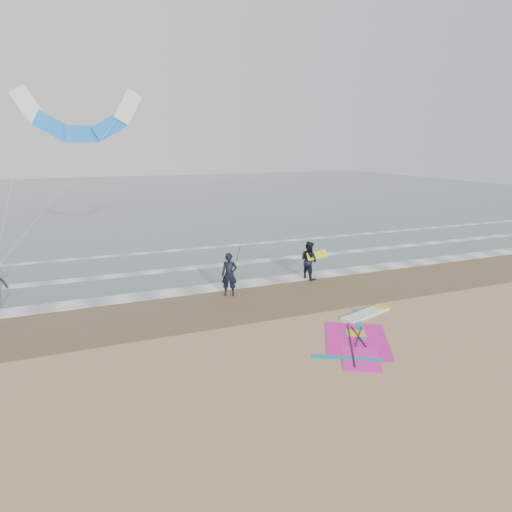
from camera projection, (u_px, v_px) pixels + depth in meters
name	position (u px, v px, depth m)	size (l,w,h in m)	color
ground	(351.00, 352.00, 14.74)	(120.00, 120.00, 0.00)	tan
sea_water	(135.00, 197.00, 57.78)	(120.00, 80.00, 0.02)	#47605E
wet_sand_band	(274.00, 297.00, 20.12)	(120.00, 5.00, 0.01)	brown
foam_waterline	(239.00, 271.00, 24.10)	(120.00, 9.15, 0.02)	white
windsurf_rig	(361.00, 333.00, 16.21)	(5.08, 4.81, 0.12)	white
person_standing	(229.00, 275.00, 20.08)	(0.70, 0.46, 1.93)	black
person_walking	(309.00, 260.00, 22.60)	(0.92, 0.72, 1.90)	black
held_pole	(236.00, 264.00, 20.08)	(0.17, 0.86, 1.82)	black
carried_kiteboard	(317.00, 255.00, 22.60)	(1.30, 0.51, 0.39)	yellow
surf_kite	(80.00, 120.00, 23.30)	(7.55, 3.29, 8.42)	white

